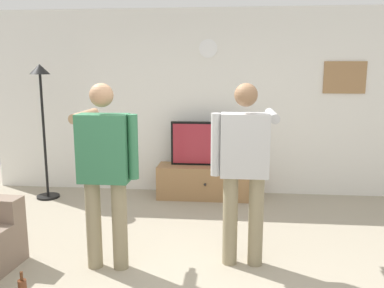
{
  "coord_description": "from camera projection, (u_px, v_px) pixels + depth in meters",
  "views": [
    {
      "loc": [
        0.44,
        -3.02,
        1.84
      ],
      "look_at": [
        0.03,
        1.2,
        1.05
      ],
      "focal_mm": 37.68,
      "sensor_mm": 36.0,
      "label": 1
    }
  ],
  "objects": [
    {
      "name": "wall_clock",
      "position": [
        208.0,
        48.0,
        5.76
      ],
      "size": [
        0.26,
        0.03,
        0.26
      ],
      "primitive_type": "cylinder",
      "rotation": [
        1.57,
        0.0,
        0.0
      ],
      "color": "white"
    },
    {
      "name": "person_standing_nearer_lamp",
      "position": [
        105.0,
        165.0,
        3.63
      ],
      "size": [
        0.63,
        0.78,
        1.72
      ],
      "color": "gray",
      "rests_on": "ground_plane"
    },
    {
      "name": "floor_lamp",
      "position": [
        42.0,
        104.0,
        5.61
      ],
      "size": [
        0.32,
        0.32,
        1.91
      ],
      "color": "black",
      "rests_on": "ground_plane"
    },
    {
      "name": "back_wall",
      "position": [
        201.0,
        103.0,
        5.97
      ],
      "size": [
        6.4,
        0.1,
        2.7
      ],
      "primitive_type": "cube",
      "color": "silver",
      "rests_on": "ground_plane"
    },
    {
      "name": "tv_stand",
      "position": [
        206.0,
        182.0,
        5.82
      ],
      "size": [
        1.39,
        0.46,
        0.47
      ],
      "color": "#997047",
      "rests_on": "ground_plane"
    },
    {
      "name": "television",
      "position": [
        207.0,
        144.0,
        5.77
      ],
      "size": [
        1.02,
        0.07,
        0.63
      ],
      "color": "black",
      "rests_on": "tv_stand"
    },
    {
      "name": "framed_picture",
      "position": [
        345.0,
        77.0,
        5.66
      ],
      "size": [
        0.58,
        0.04,
        0.45
      ],
      "primitive_type": "cube",
      "color": "#997047"
    },
    {
      "name": "person_standing_nearer_couch",
      "position": [
        244.0,
        164.0,
        3.7
      ],
      "size": [
        0.62,
        0.78,
        1.72
      ],
      "color": "gray",
      "rests_on": "ground_plane"
    }
  ]
}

